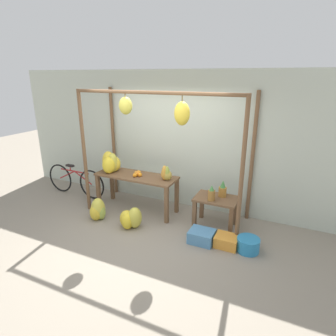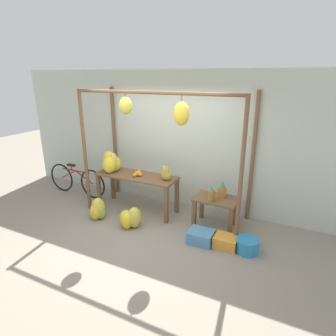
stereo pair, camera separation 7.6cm
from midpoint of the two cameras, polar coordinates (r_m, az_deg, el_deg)
ground_plane at (r=5.04m, az=-6.18°, el=-13.98°), size 20.00×20.00×0.00m
shop_wall_back at (r=5.83m, az=1.51°, el=5.62°), size 8.00×0.08×2.80m
stall_awning at (r=5.02m, az=-1.87°, el=7.22°), size 3.16×1.13×2.45m
display_table_main at (r=5.74m, az=-6.82°, el=-2.59°), size 1.68×0.58×0.77m
display_table_side at (r=5.23m, az=9.31°, el=-7.30°), size 0.77×0.53×0.58m
banana_pile_on_table at (r=5.94m, az=-11.99°, el=0.96°), size 0.48×0.49×0.42m
orange_pile at (r=5.65m, az=-6.63°, el=-1.15°), size 0.21×0.25×0.09m
pineapple_cluster at (r=5.11m, az=9.69°, el=-4.73°), size 0.27×0.38×0.31m
banana_pile_ground_left at (r=5.69m, az=-14.39°, el=-8.24°), size 0.38×0.41×0.43m
banana_pile_ground_right at (r=5.29m, az=-8.03°, el=-10.21°), size 0.45×0.41×0.40m
fruit_crate_white at (r=4.89m, az=6.40°, el=-13.62°), size 0.41×0.35×0.21m
blue_bucket at (r=4.80m, az=15.51°, el=-14.78°), size 0.36×0.36×0.23m
parked_bicycle at (r=6.88m, az=-18.59°, el=-2.43°), size 1.64×0.08×0.73m
papaya_pile at (r=5.36m, az=-0.83°, el=-1.23°), size 0.27×0.22×0.29m
fruit_crate_purple at (r=4.85m, az=11.35°, el=-14.35°), size 0.37×0.31×0.19m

